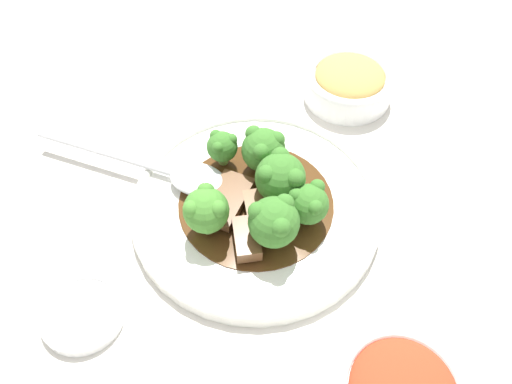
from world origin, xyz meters
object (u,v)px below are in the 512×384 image
object	(u,v)px
serving_spoon	(181,175)
broccoli_floret_0	(274,221)
beef_strip_2	(242,238)
beef_strip_0	(262,213)
beef_strip_1	(227,199)
broccoli_floret_4	(206,210)
broccoli_floret_5	(222,146)
main_plate	(256,205)
sauce_dish	(82,313)
side_bowl_appetizer	(349,82)
broccoli_floret_2	(263,149)
broccoli_floret_1	(280,177)
broccoli_floret_3	(308,204)

from	to	relation	value
serving_spoon	broccoli_floret_0	bearing A→B (deg)	150.68
beef_strip_2	serving_spoon	world-z (taller)	beef_strip_2
beef_strip_0	serving_spoon	distance (m)	0.10
beef_strip_1	beef_strip_0	bearing A→B (deg)	164.27
beef_strip_1	serving_spoon	world-z (taller)	serving_spoon
broccoli_floret_4	broccoli_floret_5	size ratio (longest dim) A/B	1.29
main_plate	sauce_dish	world-z (taller)	main_plate
beef_strip_0	broccoli_floret_4	bearing A→B (deg)	25.29
broccoli_floret_5	side_bowl_appetizer	distance (m)	0.21
main_plate	broccoli_floret_5	size ratio (longest dim) A/B	6.37
broccoli_floret_2	serving_spoon	xyz separation A→B (m)	(0.09, 0.03, -0.02)
beef_strip_0	beef_strip_2	xyz separation A→B (m)	(0.01, 0.03, 0.00)
beef_strip_2	broccoli_floret_5	xyz separation A→B (m)	(0.04, -0.10, 0.02)
beef_strip_1	side_bowl_appetizer	distance (m)	0.24
beef_strip_1	broccoli_floret_1	bearing A→B (deg)	-161.83
sauce_dish	broccoli_floret_1	bearing A→B (deg)	-135.75
main_plate	broccoli_floret_4	xyz separation A→B (m)	(0.04, 0.04, 0.04)
broccoli_floret_3	broccoli_floret_1	bearing A→B (deg)	-37.05
beef_strip_1	broccoli_floret_3	bearing A→B (deg)	175.61
broccoli_floret_4	beef_strip_1	bearing A→B (deg)	-108.42
broccoli_floret_1	broccoli_floret_5	bearing A→B (deg)	-28.49
broccoli_floret_2	serving_spoon	bearing A→B (deg)	20.08
broccoli_floret_1	broccoli_floret_5	size ratio (longest dim) A/B	1.36
broccoli_floret_1	side_bowl_appetizer	world-z (taller)	broccoli_floret_1
main_plate	broccoli_floret_3	world-z (taller)	broccoli_floret_3
broccoli_floret_4	side_bowl_appetizer	world-z (taller)	broccoli_floret_4
broccoli_floret_2	sauce_dish	size ratio (longest dim) A/B	0.67
side_bowl_appetizer	main_plate	bearing A→B (deg)	67.10
beef_strip_1	broccoli_floret_4	world-z (taller)	broccoli_floret_4
broccoli_floret_5	main_plate	bearing A→B (deg)	134.01
side_bowl_appetizer	sauce_dish	size ratio (longest dim) A/B	1.44
broccoli_floret_4	sauce_dish	bearing A→B (deg)	47.25
broccoli_floret_2	serving_spoon	world-z (taller)	broccoli_floret_2
broccoli_floret_5	broccoli_floret_4	bearing A→B (deg)	92.57
beef_strip_2	broccoli_floret_4	xyz separation A→B (m)	(0.04, -0.01, 0.03)
broccoli_floret_5	sauce_dish	xyz separation A→B (m)	(0.09, 0.20, -0.04)
broccoli_floret_3	sauce_dish	size ratio (longest dim) A/B	0.59
serving_spoon	side_bowl_appetizer	bearing A→B (deg)	-132.61
broccoli_floret_3	broccoli_floret_4	bearing A→B (deg)	16.63
main_plate	sauce_dish	bearing A→B (deg)	46.91
broccoli_floret_1	serving_spoon	distance (m)	0.11
beef_strip_1	broccoli_floret_0	xyz separation A→B (m)	(-0.06, 0.04, 0.03)
beef_strip_1	broccoli_floret_5	size ratio (longest dim) A/B	1.77
broccoli_floret_3	broccoli_floret_4	size ratio (longest dim) A/B	0.85
beef_strip_1	broccoli_floret_5	bearing A→B (deg)	-73.89
beef_strip_0	side_bowl_appetizer	size ratio (longest dim) A/B	0.58
beef_strip_1	broccoli_floret_3	size ratio (longest dim) A/B	1.61
beef_strip_0	beef_strip_1	world-z (taller)	same
main_plate	broccoli_floret_5	world-z (taller)	broccoli_floret_5
broccoli_floret_3	broccoli_floret_5	bearing A→B (deg)	-31.37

